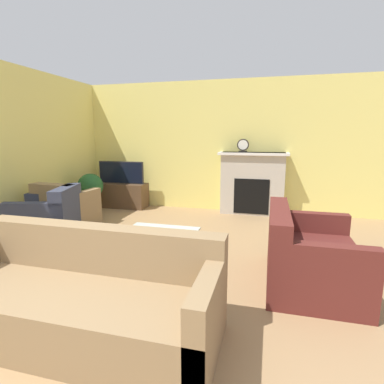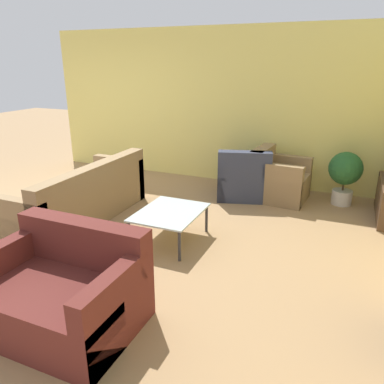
{
  "view_description": "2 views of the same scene",
  "coord_description": "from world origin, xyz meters",
  "views": [
    {
      "loc": [
        1.44,
        -1.11,
        1.59
      ],
      "look_at": [
        0.46,
        2.67,
        0.85
      ],
      "focal_mm": 28.0,
      "sensor_mm": 36.0,
      "label": 1
    },
    {
      "loc": [
        3.91,
        4.15,
        2.12
      ],
      "look_at": [
        0.22,
        2.57,
        0.71
      ],
      "focal_mm": 35.0,
      "sensor_mm": 36.0,
      "label": 2
    }
  ],
  "objects": [
    {
      "name": "couch_sectional",
      "position": [
        0.03,
        0.79,
        0.29
      ],
      "size": [
        2.24,
        0.87,
        0.82
      ],
      "color": "#8C704C",
      "rests_on": "ground_plane"
    },
    {
      "name": "wall_back",
      "position": [
        0.0,
        5.18,
        1.35
      ],
      "size": [
        8.06,
        0.06,
        2.7
      ],
      "color": "#EADB72",
      "rests_on": "ground_plane"
    },
    {
      "name": "mantel_clock",
      "position": [
        0.91,
        4.98,
        1.39
      ],
      "size": [
        0.23,
        0.07,
        0.26
      ],
      "color": "#28231E",
      "rests_on": "fireplace"
    },
    {
      "name": "couch_loveseat",
      "position": [
        1.88,
        2.11,
        0.29
      ],
      "size": [
        0.92,
        1.28,
        0.82
      ],
      "rotation": [
        0.0,
        0.0,
        1.57
      ],
      "color": "#5B231E",
      "rests_on": "ground_plane"
    },
    {
      "name": "potted_plant",
      "position": [
        -2.06,
        4.15,
        0.51
      ],
      "size": [
        0.5,
        0.5,
        0.83
      ],
      "color": "beige",
      "rests_on": "ground_plane"
    },
    {
      "name": "armchair_by_window",
      "position": [
        -1.82,
        2.62,
        0.3
      ],
      "size": [
        1.07,
        1.03,
        0.82
      ],
      "rotation": [
        0.0,
        0.0,
        -1.28
      ],
      "color": "#33384C",
      "rests_on": "ground_plane"
    },
    {
      "name": "coffee_table",
      "position": [
        0.13,
        2.24,
        0.35
      ],
      "size": [
        0.92,
        0.73,
        0.39
      ],
      "color": "#333338",
      "rests_on": "ground_plane"
    },
    {
      "name": "tv_stand",
      "position": [
        -1.73,
        4.85,
        0.27
      ],
      "size": [
        1.11,
        0.44,
        0.54
      ],
      "color": "brown",
      "rests_on": "ground_plane"
    },
    {
      "name": "armchair_accent",
      "position": [
        -1.91,
        3.17,
        0.3
      ],
      "size": [
        0.84,
        0.88,
        0.82
      ],
      "rotation": [
        0.0,
        0.0,
        3.06
      ],
      "color": "#8C704C",
      "rests_on": "ground_plane"
    },
    {
      "name": "fireplace",
      "position": [
        1.11,
        4.98,
        0.65
      ],
      "size": [
        1.37,
        0.39,
        1.26
      ],
      "color": "#BCB2A3",
      "rests_on": "ground_plane"
    },
    {
      "name": "tv",
      "position": [
        -1.73,
        4.85,
        0.78
      ],
      "size": [
        1.05,
        0.06,
        0.49
      ],
      "color": "#232328",
      "rests_on": "tv_stand"
    }
  ]
}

